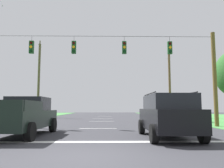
% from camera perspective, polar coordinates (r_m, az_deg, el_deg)
% --- Properties ---
extents(ground_plane, '(120.00, 120.00, 0.00)m').
position_cam_1_polar(ground_plane, '(6.80, -7.03, -17.80)').
color(ground_plane, '#333338').
extents(stop_bar_stripe, '(15.24, 0.45, 0.01)m').
position_cam_1_polar(stop_bar_stripe, '(9.53, -5.23, -14.37)').
color(stop_bar_stripe, white).
rests_on(stop_bar_stripe, ground).
extents(lane_dash_0, '(2.50, 0.15, 0.01)m').
position_cam_1_polar(lane_dash_0, '(15.48, -3.58, -11.15)').
color(lane_dash_0, white).
rests_on(lane_dash_0, ground).
extents(lane_dash_1, '(2.50, 0.15, 0.01)m').
position_cam_1_polar(lane_dash_1, '(23.37, -2.71, -9.41)').
color(lane_dash_1, white).
rests_on(lane_dash_1, ground).
extents(lane_dash_2, '(2.50, 0.15, 0.01)m').
position_cam_1_polar(lane_dash_2, '(28.95, -2.38, -8.76)').
color(lane_dash_2, white).
rests_on(lane_dash_2, ground).
extents(lane_dash_3, '(2.50, 0.15, 0.01)m').
position_cam_1_polar(lane_dash_3, '(36.38, -2.10, -8.19)').
color(lane_dash_3, white).
rests_on(lane_dash_3, ground).
extents(overhead_signal_span, '(17.99, 0.31, 7.12)m').
position_cam_1_polar(overhead_signal_span, '(16.82, -3.72, 3.05)').
color(overhead_signal_span, brown).
rests_on(overhead_signal_span, ground).
extents(pickup_truck, '(2.34, 5.43, 1.95)m').
position_cam_1_polar(pickup_truck, '(12.24, -21.31, -7.60)').
color(pickup_truck, black).
rests_on(pickup_truck, ground).
extents(suv_black, '(2.22, 4.81, 2.05)m').
position_cam_1_polar(suv_black, '(10.84, 13.91, -7.60)').
color(suv_black, black).
rests_on(suv_black, ground).
extents(distant_car_crossing_white, '(4.39, 2.20, 1.52)m').
position_cam_1_polar(distant_car_crossing_white, '(23.14, -25.03, -6.95)').
color(distant_car_crossing_white, silver).
rests_on(distant_car_crossing_white, ground).
extents(distant_car_oncoming, '(4.41, 2.25, 1.52)m').
position_cam_1_polar(distant_car_oncoming, '(32.79, -18.44, -6.76)').
color(distant_car_oncoming, navy).
rests_on(distant_car_oncoming, ground).
extents(distant_car_far_parked, '(4.37, 2.16, 1.52)m').
position_cam_1_polar(distant_car_far_parked, '(23.16, 17.32, -7.24)').
color(distant_car_far_parked, maroon).
rests_on(distant_car_far_parked, ground).
extents(utility_pole_mid_right, '(0.32, 1.80, 10.23)m').
position_cam_1_polar(utility_pole_mid_right, '(33.01, 14.38, 0.57)').
color(utility_pole_mid_right, brown).
rests_on(utility_pole_mid_right, ground).
extents(utility_pole_mid_left, '(0.34, 1.52, 11.36)m').
position_cam_1_polar(utility_pole_mid_left, '(34.73, -18.05, 1.14)').
color(utility_pole_mid_left, brown).
rests_on(utility_pole_mid_left, ground).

